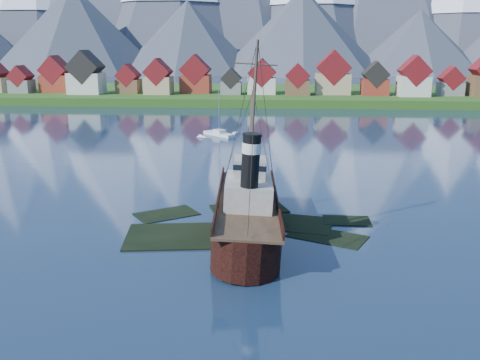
{
  "coord_description": "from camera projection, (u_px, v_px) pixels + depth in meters",
  "views": [
    {
      "loc": [
        6.36,
        -61.81,
        22.34
      ],
      "look_at": [
        0.98,
        6.0,
        5.0
      ],
      "focal_mm": 40.0,
      "sensor_mm": 36.0,
      "label": 1
    }
  ],
  "objects": [
    {
      "name": "tugboat_wreck",
      "position": [
        246.0,
        209.0,
        64.49
      ],
      "size": [
        7.06,
        30.42,
        24.11
      ],
      "rotation": [
        0.0,
        0.06,
        0.07
      ],
      "color": "black",
      "rests_on": "ground"
    },
    {
      "name": "ground",
      "position": [
        228.0,
        231.0,
        65.72
      ],
      "size": [
        1400.0,
        1400.0,
        0.0
      ],
      "primitive_type": "plane",
      "color": "#172840",
      "rests_on": "ground"
    },
    {
      "name": "seawall",
      "position": [
        265.0,
        108.0,
        193.22
      ],
      "size": [
        600.0,
        2.5,
        2.0
      ],
      "primitive_type": "cube",
      "color": "#3F3D38",
      "rests_on": "ground"
    },
    {
      "name": "town",
      "position": [
        184.0,
        79.0,
        213.04
      ],
      "size": [
        250.96,
        16.69,
        17.3
      ],
      "color": "maroon",
      "rests_on": "ground"
    },
    {
      "name": "shoal",
      "position": [
        244.0,
        228.0,
        67.74
      ],
      "size": [
        31.71,
        21.24,
        1.14
      ],
      "color": "black",
      "rests_on": "ground"
    },
    {
      "name": "shore_bank",
      "position": [
        268.0,
        98.0,
        229.93
      ],
      "size": [
        600.0,
        80.0,
        3.2
      ],
      "primitive_type": "cube",
      "color": "#1E4914",
      "rests_on": "ground"
    },
    {
      "name": "sailboat_c",
      "position": [
        219.0,
        135.0,
        134.12
      ],
      "size": [
        8.81,
        8.62,
        12.71
      ],
      "rotation": [
        0.0,
        0.0,
        0.8
      ],
      "color": "silver",
      "rests_on": "ground"
    }
  ]
}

